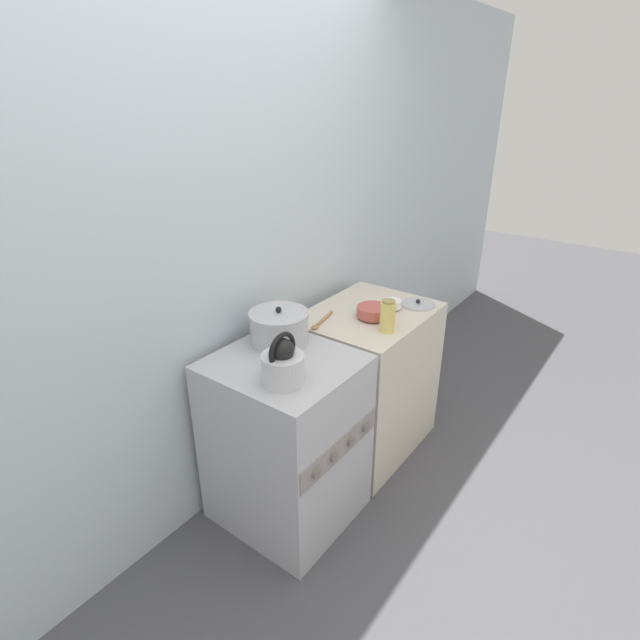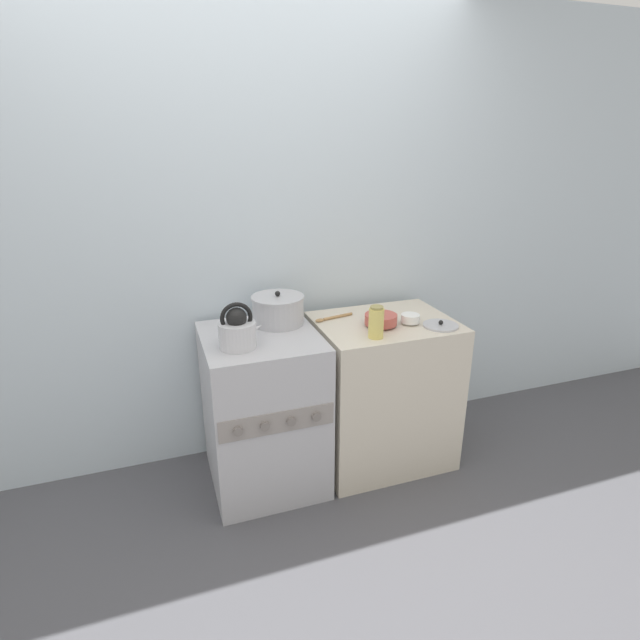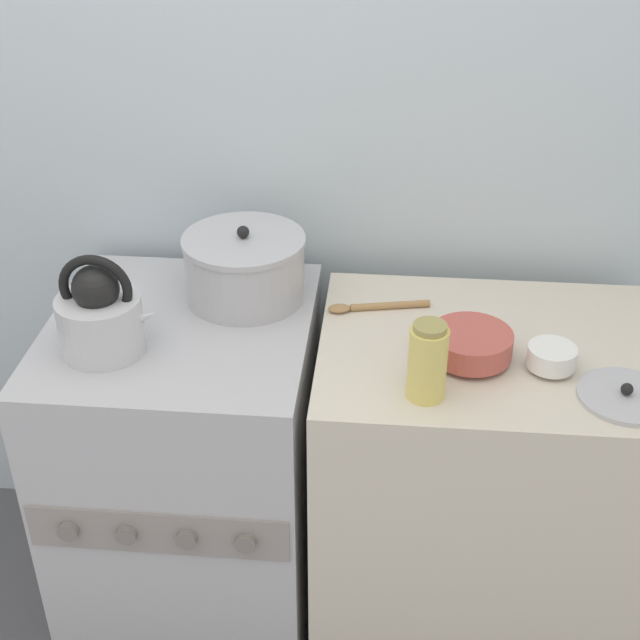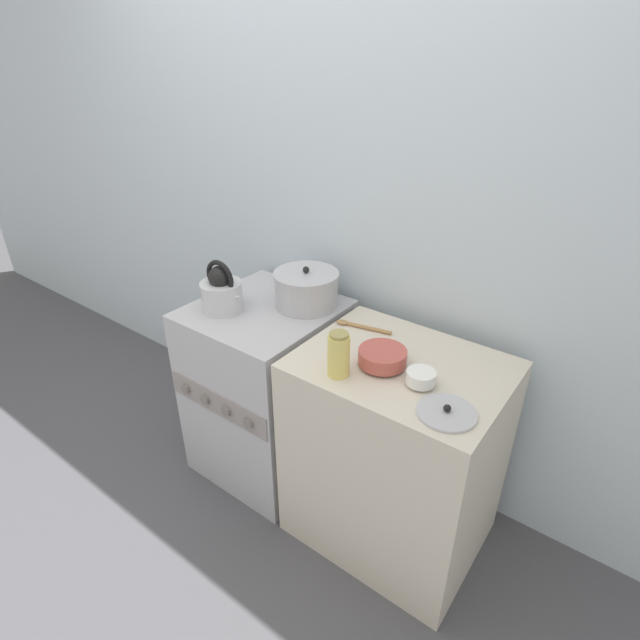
{
  "view_description": "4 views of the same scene",
  "coord_description": "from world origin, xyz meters",
  "px_view_note": "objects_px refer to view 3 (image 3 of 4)",
  "views": [
    {
      "loc": [
        -1.42,
        -0.95,
        1.92
      ],
      "look_at": [
        0.29,
        0.32,
        0.93
      ],
      "focal_mm": 28.0,
      "sensor_mm": 36.0,
      "label": 1
    },
    {
      "loc": [
        -0.48,
        -1.97,
        1.79
      ],
      "look_at": [
        0.31,
        0.29,
        0.9
      ],
      "focal_mm": 28.0,
      "sensor_mm": 36.0,
      "label": 2
    },
    {
      "loc": [
        0.46,
        -1.31,
        1.88
      ],
      "look_at": [
        0.31,
        0.3,
        0.88
      ],
      "focal_mm": 50.0,
      "sensor_mm": 36.0,
      "label": 3
    },
    {
      "loc": [
        1.33,
        -1.07,
        1.83
      ],
      "look_at": [
        0.33,
        0.27,
        0.91
      ],
      "focal_mm": 28.0,
      "sensor_mm": 36.0,
      "label": 4
    }
  ],
  "objects_px": {
    "cooking_pot": "(245,267)",
    "enamel_bowl": "(471,344)",
    "stove": "(192,472)",
    "small_ceramic_bowl": "(551,357)",
    "kettle": "(101,315)",
    "loose_pot_lid": "(626,396)",
    "storage_jar": "(427,362)"
  },
  "relations": [
    {
      "from": "cooking_pot",
      "to": "enamel_bowl",
      "type": "relative_size",
      "value": 1.64
    },
    {
      "from": "stove",
      "to": "small_ceramic_bowl",
      "type": "relative_size",
      "value": 8.63
    },
    {
      "from": "kettle",
      "to": "cooking_pot",
      "type": "height_order",
      "value": "kettle"
    },
    {
      "from": "enamel_bowl",
      "to": "loose_pot_lid",
      "type": "height_order",
      "value": "enamel_bowl"
    },
    {
      "from": "stove",
      "to": "enamel_bowl",
      "type": "relative_size",
      "value": 5.0
    },
    {
      "from": "storage_jar",
      "to": "loose_pot_lid",
      "type": "relative_size",
      "value": 0.88
    },
    {
      "from": "cooking_pot",
      "to": "small_ceramic_bowl",
      "type": "xyz_separation_m",
      "value": [
        0.66,
        -0.23,
        -0.05
      ]
    },
    {
      "from": "kettle",
      "to": "small_ceramic_bowl",
      "type": "relative_size",
      "value": 2.26
    },
    {
      "from": "cooking_pot",
      "to": "small_ceramic_bowl",
      "type": "distance_m",
      "value": 0.7
    },
    {
      "from": "stove",
      "to": "loose_pot_lid",
      "type": "xyz_separation_m",
      "value": [
        0.92,
        -0.18,
        0.43
      ]
    },
    {
      "from": "small_ceramic_bowl",
      "to": "loose_pot_lid",
      "type": "xyz_separation_m",
      "value": [
        0.13,
        -0.09,
        -0.02
      ]
    },
    {
      "from": "small_ceramic_bowl",
      "to": "storage_jar",
      "type": "relative_size",
      "value": 0.61
    },
    {
      "from": "kettle",
      "to": "stove",
      "type": "bearing_deg",
      "value": 40.38
    },
    {
      "from": "stove",
      "to": "storage_jar",
      "type": "xyz_separation_m",
      "value": [
        0.54,
        -0.21,
        0.5
      ]
    },
    {
      "from": "small_ceramic_bowl",
      "to": "storage_jar",
      "type": "xyz_separation_m",
      "value": [
        -0.25,
        -0.11,
        0.05
      ]
    },
    {
      "from": "cooking_pot",
      "to": "enamel_bowl",
      "type": "height_order",
      "value": "cooking_pot"
    },
    {
      "from": "stove",
      "to": "kettle",
      "type": "relative_size",
      "value": 3.83
    },
    {
      "from": "storage_jar",
      "to": "enamel_bowl",
      "type": "bearing_deg",
      "value": 55.59
    },
    {
      "from": "stove",
      "to": "enamel_bowl",
      "type": "xyz_separation_m",
      "value": [
        0.63,
        -0.07,
        0.46
      ]
    },
    {
      "from": "small_ceramic_bowl",
      "to": "loose_pot_lid",
      "type": "relative_size",
      "value": 0.53
    },
    {
      "from": "loose_pot_lid",
      "to": "cooking_pot",
      "type": "bearing_deg",
      "value": 158.22
    },
    {
      "from": "stove",
      "to": "small_ceramic_bowl",
      "type": "distance_m",
      "value": 0.91
    },
    {
      "from": "cooking_pot",
      "to": "enamel_bowl",
      "type": "xyz_separation_m",
      "value": [
        0.5,
        -0.21,
        -0.04
      ]
    },
    {
      "from": "stove",
      "to": "storage_jar",
      "type": "relative_size",
      "value": 5.24
    },
    {
      "from": "stove",
      "to": "enamel_bowl",
      "type": "height_order",
      "value": "enamel_bowl"
    },
    {
      "from": "cooking_pot",
      "to": "loose_pot_lid",
      "type": "distance_m",
      "value": 0.86
    },
    {
      "from": "kettle",
      "to": "loose_pot_lid",
      "type": "bearing_deg",
      "value": -3.94
    },
    {
      "from": "cooking_pot",
      "to": "kettle",
      "type": "bearing_deg",
      "value": -136.59
    },
    {
      "from": "kettle",
      "to": "small_ceramic_bowl",
      "type": "xyz_separation_m",
      "value": [
        0.92,
        0.01,
        -0.06
      ]
    },
    {
      "from": "storage_jar",
      "to": "kettle",
      "type": "bearing_deg",
      "value": 171.67
    },
    {
      "from": "enamel_bowl",
      "to": "storage_jar",
      "type": "xyz_separation_m",
      "value": [
        -0.09,
        -0.14,
        0.04
      ]
    },
    {
      "from": "cooking_pot",
      "to": "loose_pot_lid",
      "type": "bearing_deg",
      "value": -21.78
    }
  ]
}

